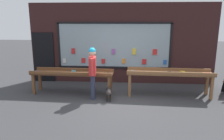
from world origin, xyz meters
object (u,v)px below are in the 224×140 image
object	(u,v)px
display_table_left	(72,74)
person_browsing	(93,69)
small_dog	(109,92)
display_table_right	(169,75)

from	to	relation	value
display_table_left	person_browsing	bearing A→B (deg)	-30.99
person_browsing	small_dog	distance (m)	0.95
display_table_left	small_dog	distance (m)	1.56
display_table_right	small_dog	xyz separation A→B (m)	(-2.07, -0.61, -0.49)
display_table_left	display_table_right	bearing A→B (deg)	-0.00
display_table_right	person_browsing	xyz separation A→B (m)	(-2.62, -0.49, 0.27)
display_table_right	person_browsing	bearing A→B (deg)	-169.34
display_table_left	display_table_right	world-z (taller)	display_table_right
display_table_left	small_dog	world-z (taller)	display_table_left
person_browsing	small_dog	size ratio (longest dim) A/B	2.99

